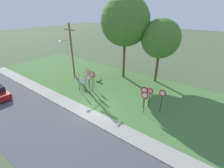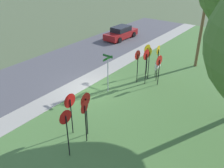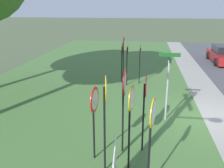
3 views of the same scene
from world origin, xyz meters
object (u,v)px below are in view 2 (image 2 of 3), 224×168
(stop_sign_near_left, at_px, (159,64))
(yield_sign_far_left, at_px, (85,112))
(street_name_post, at_px, (108,70))
(parked_hatchback_near, at_px, (121,33))
(stop_sign_far_center, at_px, (138,60))
(notice_board, at_px, (158,65))
(yield_sign_near_left, at_px, (66,123))
(stop_sign_far_left, at_px, (149,57))
(stop_sign_center_tall, at_px, (158,56))
(stop_sign_near_right, at_px, (147,53))
(utility_pole, at_px, (202,16))
(stop_sign_far_right, at_px, (146,59))
(yield_sign_near_right, at_px, (70,104))
(yield_sign_far_right, at_px, (86,104))

(stop_sign_near_left, xyz_separation_m, yield_sign_far_left, (7.84, -0.01, 0.13))
(yield_sign_far_left, relative_size, street_name_post, 0.88)
(parked_hatchback_near, bearing_deg, stop_sign_far_center, 42.88)
(notice_board, bearing_deg, stop_sign_far_center, -21.78)
(street_name_post, xyz_separation_m, parked_hatchback_near, (-10.80, -6.42, -1.04))
(yield_sign_near_left, distance_m, yield_sign_far_left, 1.28)
(stop_sign_far_left, distance_m, stop_sign_center_tall, 0.69)
(stop_sign_far_center, distance_m, street_name_post, 2.57)
(stop_sign_far_left, bearing_deg, stop_sign_far_center, -11.95)
(stop_sign_near_right, height_order, yield_sign_near_left, yield_sign_near_left)
(stop_sign_near_left, height_order, utility_pole, utility_pole)
(stop_sign_far_right, distance_m, yield_sign_far_left, 7.41)
(stop_sign_near_left, bearing_deg, yield_sign_near_left, 5.38)
(parked_hatchback_near, bearing_deg, stop_sign_near_left, 50.21)
(stop_sign_near_right, height_order, stop_sign_far_center, stop_sign_far_center)
(parked_hatchback_near, bearing_deg, stop_sign_center_tall, 50.91)
(yield_sign_near_right, bearing_deg, stop_sign_near_left, 172.20)
(stop_sign_far_center, xyz_separation_m, parked_hatchback_near, (-8.38, -7.27, -1.23))
(stop_sign_near_right, bearing_deg, parked_hatchback_near, -122.22)
(stop_sign_near_left, bearing_deg, stop_sign_center_tall, -137.74)
(stop_sign_near_left, relative_size, yield_sign_far_left, 0.95)
(stop_sign_near_left, height_order, stop_sign_center_tall, stop_sign_center_tall)
(stop_sign_near_right, relative_size, stop_sign_far_left, 0.98)
(notice_board, bearing_deg, stop_sign_near_left, 23.94)
(stop_sign_center_tall, height_order, notice_board, stop_sign_center_tall)
(yield_sign_near_left, xyz_separation_m, notice_board, (-10.56, -0.80, -1.08))
(yield_sign_near_right, height_order, street_name_post, street_name_post)
(stop_sign_far_left, distance_m, yield_sign_near_right, 8.20)
(stop_sign_center_tall, xyz_separation_m, utility_pole, (-4.53, 1.31, 2.27))
(utility_pole, xyz_separation_m, parked_hatchback_near, (-2.68, -9.59, -3.67))
(stop_sign_near_left, distance_m, stop_sign_far_right, 0.99)
(stop_sign_near_left, xyz_separation_m, stop_sign_far_center, (0.62, -1.43, 0.18))
(yield_sign_near_left, relative_size, utility_pole, 0.33)
(yield_sign_near_right, relative_size, yield_sign_far_right, 0.96)
(stop_sign_far_center, height_order, stop_sign_far_right, stop_sign_far_right)
(yield_sign_far_left, xyz_separation_m, yield_sign_far_right, (-0.45, -0.34, 0.09))
(stop_sign_near_right, height_order, yield_sign_near_right, stop_sign_near_right)
(stop_sign_far_left, height_order, yield_sign_far_left, stop_sign_far_left)
(stop_sign_center_tall, relative_size, yield_sign_far_right, 1.10)
(stop_sign_near_right, bearing_deg, yield_sign_near_right, 14.39)
(parked_hatchback_near, bearing_deg, stop_sign_near_right, 48.83)
(yield_sign_near_left, bearing_deg, parked_hatchback_near, -149.76)
(stop_sign_far_right, bearing_deg, stop_sign_near_right, -153.19)
(stop_sign_far_center, distance_m, notice_board, 2.39)
(stop_sign_far_center, distance_m, utility_pole, 6.62)
(yield_sign_near_left, height_order, yield_sign_far_right, yield_sign_near_left)
(stop_sign_far_right, distance_m, yield_sign_near_left, 8.68)
(yield_sign_near_left, bearing_deg, stop_sign_near_left, -176.95)
(stop_sign_far_center, relative_size, parked_hatchback_near, 0.57)
(yield_sign_near_right, distance_m, yield_sign_far_right, 0.82)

